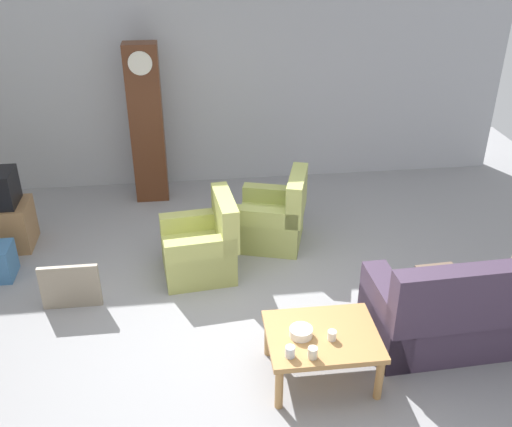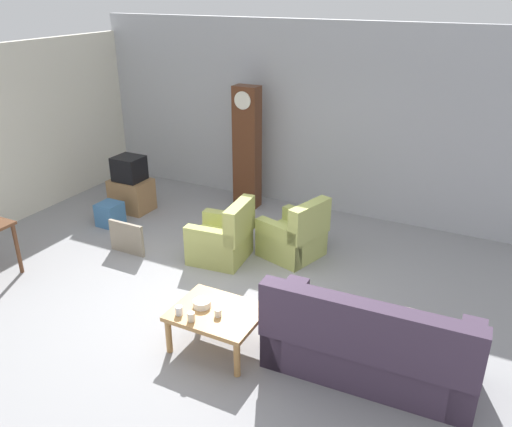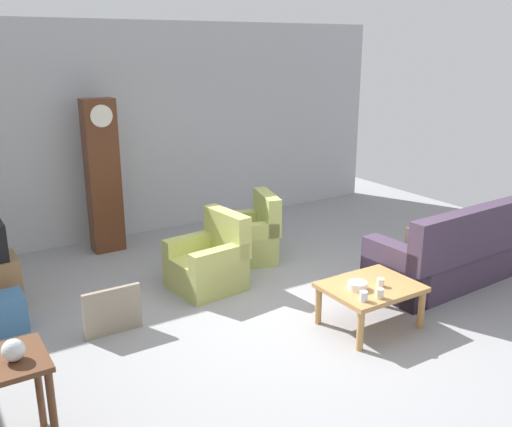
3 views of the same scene
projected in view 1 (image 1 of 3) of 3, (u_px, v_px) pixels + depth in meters
ground_plane at (242, 330)px, 5.73m from camera, size 10.40×10.40×0.00m
garage_door_wall at (215, 73)px, 8.10m from camera, size 8.40×0.16×3.20m
couch_floral at (483, 309)px, 5.45m from camera, size 2.14×0.97×1.04m
armchair_olive_near at (202, 248)px, 6.49m from camera, size 0.87×0.84×0.92m
armchair_olive_far at (274, 220)px, 7.06m from camera, size 0.97×0.95×0.92m
coffee_table_wood at (322, 340)px, 5.00m from camera, size 0.96×0.76×0.46m
grandfather_clock at (147, 125)px, 7.75m from camera, size 0.44×0.30×2.16m
tv_stand_cabinet at (3, 225)px, 6.98m from camera, size 0.68×0.52×0.57m
framed_picture_leaning at (70, 287)px, 5.94m from camera, size 0.60×0.05×0.49m
cup_white_porcelain at (332, 335)px, 4.89m from camera, size 0.08×0.08×0.08m
cup_blue_rimmed at (290, 352)px, 4.71m from camera, size 0.08×0.08×0.10m
cup_cream_tall at (313, 353)px, 4.69m from camera, size 0.08×0.08×0.10m
bowl_white_stacked at (301, 332)px, 4.93m from camera, size 0.20×0.20×0.08m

